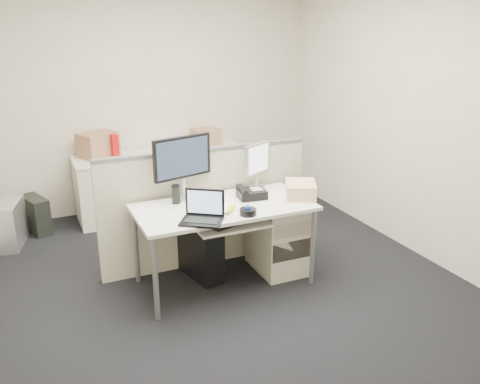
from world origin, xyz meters
name	(u,v)px	position (x,y,z in m)	size (l,w,h in m)	color
floor	(225,283)	(0.00, 0.00, -0.01)	(4.00, 4.50, 0.01)	black
wall_back	(152,97)	(0.00, 2.25, 1.35)	(4.00, 0.02, 2.70)	beige
wall_front	(423,237)	(0.00, -2.25, 1.35)	(4.00, 0.02, 2.70)	beige
wall_right	(416,116)	(2.00, 0.00, 1.35)	(0.02, 4.50, 2.70)	beige
desk	(224,213)	(0.00, 0.00, 0.66)	(1.50, 0.75, 0.73)	silver
keyboard_tray	(232,225)	(0.00, -0.18, 0.62)	(0.62, 0.32, 0.02)	silver
drawer_pedestal	(277,236)	(0.55, 0.05, 0.33)	(0.40, 0.55, 0.65)	beige
cubicle_partition	(206,208)	(0.00, 0.45, 0.55)	(2.00, 0.06, 1.10)	beige
back_counter	(163,183)	(0.00, 1.93, 0.36)	(2.00, 0.60, 0.72)	beige
monitor_main	(183,168)	(-0.25, 0.32, 1.01)	(0.56, 0.21, 0.56)	black
monitor_small	(257,166)	(0.46, 0.32, 0.94)	(0.34, 0.17, 0.42)	#B7B7BC
laptop	(201,208)	(-0.30, -0.28, 0.85)	(0.31, 0.24, 0.24)	black
trackball	(248,212)	(0.10, -0.28, 0.76)	(0.14, 0.14, 0.05)	black
desk_phone	(252,194)	(0.30, 0.08, 0.77)	(0.24, 0.20, 0.08)	black
paper_stack	(216,208)	(-0.08, -0.04, 0.74)	(0.24, 0.31, 0.01)	white
sticky_pad	(252,209)	(0.18, -0.18, 0.74)	(0.08, 0.08, 0.01)	#EBD24B
travel_mug	(176,195)	(-0.35, 0.22, 0.81)	(0.07, 0.07, 0.15)	black
banana	(231,209)	(0.00, -0.15, 0.75)	(0.20, 0.05, 0.04)	yellow
cellphone	(205,205)	(-0.15, 0.05, 0.74)	(0.05, 0.10, 0.01)	black
manila_folders	(301,189)	(0.72, -0.05, 0.79)	(0.26, 0.33, 0.12)	beige
keyboard	(234,220)	(0.03, -0.14, 0.64)	(0.48, 0.17, 0.03)	black
pc_tower_desk	(200,253)	(-0.15, 0.20, 0.23)	(0.20, 0.49, 0.46)	black
pc_tower_spare_dark	(36,215)	(-1.45, 1.90, 0.20)	(0.17, 0.43, 0.40)	black
pc_tower_spare_silver	(11,224)	(-1.70, 1.63, 0.23)	(0.20, 0.50, 0.47)	#B7B7BC
cardboard_box_left	(98,146)	(-0.70, 2.05, 0.87)	(0.40, 0.30, 0.30)	#8C6E4F
cardboard_box_right	(206,138)	(0.60, 2.05, 0.84)	(0.32, 0.25, 0.23)	#8C6E4F
red_binder	(112,145)	(-0.55, 2.03, 0.86)	(0.07, 0.31, 0.29)	#A80C0B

